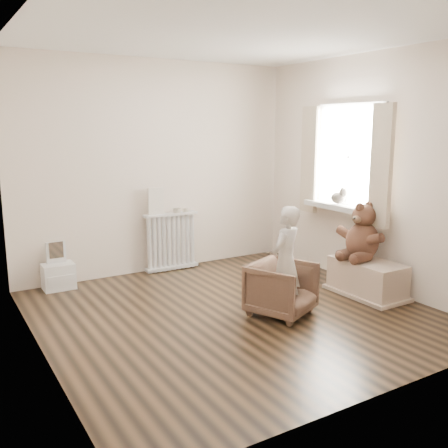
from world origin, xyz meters
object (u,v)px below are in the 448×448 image
armchair (282,289)px  plush_cat (338,196)px  radiator (171,240)px  toy_vanity (58,265)px  teddy_bear (363,233)px  toy_bench (367,277)px  child (286,261)px

armchair → plush_cat: size_ratio=2.33×
radiator → toy_vanity: size_ratio=1.37×
armchair → teddy_bear: teddy_bear is taller
radiator → toy_bench: size_ratio=0.92×
radiator → toy_bench: 2.42m
radiator → plush_cat: size_ratio=3.01×
armchair → toy_bench: armchair is taller
teddy_bear → armchair: bearing=177.1°
radiator → toy_vanity: bearing=-178.8°
radiator → toy_vanity: (-1.41, -0.03, -0.11)m
child → toy_vanity: bearing=-73.8°
toy_bench → teddy_bear: 0.48m
radiator → teddy_bear: 2.35m
child → plush_cat: bearing=-176.8°
child → radiator: bearing=-106.8°
radiator → toy_bench: (1.41, -1.96, -0.19)m
toy_bench → plush_cat: plush_cat is taller
toy_vanity → plush_cat: size_ratio=2.19×
armchair → plush_cat: (1.29, 0.62, 0.74)m
armchair → child: (0.00, -0.05, 0.29)m
toy_vanity → armchair: (1.67, -1.91, -0.02)m
armchair → toy_bench: (1.15, -0.02, -0.06)m
armchair → teddy_bear: size_ratio=0.93×
teddy_bear → radiator: bearing=120.2°
armchair → radiator: bearing=73.4°
toy_bench → child: bearing=-178.3°
toy_vanity → plush_cat: (2.96, -1.30, 0.72)m
toy_bench → toy_vanity: bearing=145.6°
armchair → toy_bench: bearing=-24.9°
toy_vanity → toy_bench: 3.42m
radiator → toy_bench: bearing=-54.3°
radiator → plush_cat: 2.13m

